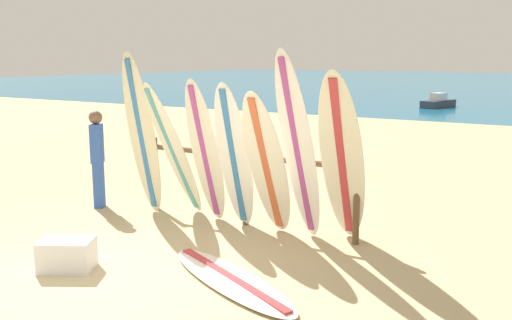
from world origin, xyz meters
name	(u,v)px	position (x,y,z in m)	size (l,w,h in m)	color
ground_plane	(95,285)	(0.00, 0.00, 0.00)	(120.00, 120.00, 0.00)	tan
surfboard_rack	(245,173)	(0.20, 2.75, 0.78)	(3.53, 0.09, 1.17)	brown
surfboard_leaning_far_left	(142,136)	(-1.37, 2.31, 1.27)	(0.53, 0.67, 2.53)	beige
surfboard_leaning_left	(174,151)	(-0.89, 2.47, 1.05)	(0.63, 1.12, 2.11)	silver
surfboard_leaning_center_left	(205,152)	(-0.32, 2.49, 1.08)	(0.55, 0.70, 2.16)	silver
surfboard_leaning_center	(234,157)	(0.22, 2.42, 1.06)	(0.53, 0.70, 2.12)	white
surfboard_leaning_center_right	(267,165)	(0.79, 2.36, 1.02)	(0.58, 0.89, 2.04)	white
surfboard_leaning_right	(298,148)	(1.24, 2.38, 1.28)	(0.59, 0.93, 2.56)	white
surfboard_leaning_far_right	(342,160)	(1.80, 2.50, 1.16)	(0.70, 1.22, 2.31)	silver
surfboard_lying_on_sand	(231,279)	(1.21, 0.82, 0.04)	(2.32, 1.47, 0.08)	white
beachgoer_standing	(97,155)	(-2.38, 2.34, 0.88)	(0.27, 0.30, 1.59)	#3359B2
small_boat_offshore	(438,102)	(-2.16, 24.53, 0.26)	(1.32, 2.34, 0.71)	#333842
cooler_box	(67,255)	(-0.62, 0.16, 0.18)	(0.60, 0.40, 0.36)	white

